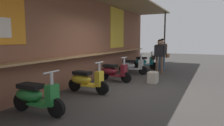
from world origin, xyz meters
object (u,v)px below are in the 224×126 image
at_px(shopper_with_handbag, 159,53).
at_px(scooter_teal, 143,62).
at_px(scooter_green, 35,96).
at_px(scooter_maroon, 113,71).
at_px(merchandise_crate, 153,77).
at_px(shopper_passing, 162,51).
at_px(scooter_silver, 131,66).
at_px(scooter_yellow, 86,80).

bearing_deg(shopper_with_handbag, scooter_teal, -122.98).
relative_size(scooter_green, scooter_maroon, 1.00).
xyz_separation_m(scooter_green, merchandise_crate, (4.22, -1.48, -0.18)).
distance_m(scooter_green, shopper_passing, 7.86).
distance_m(scooter_silver, merchandise_crate, 2.15).
height_order(scooter_green, scooter_maroon, same).
bearing_deg(scooter_maroon, scooter_green, -86.55).
height_order(scooter_maroon, scooter_silver, same).
distance_m(scooter_green, scooter_teal, 7.64).
xyz_separation_m(scooter_green, scooter_yellow, (1.96, 0.00, 0.00)).
xyz_separation_m(scooter_teal, merchandise_crate, (-3.42, -1.48, -0.18)).
xyz_separation_m(scooter_maroon, merchandise_crate, (0.40, -1.48, -0.18)).
relative_size(scooter_silver, shopper_with_handbag, 0.86).
bearing_deg(scooter_green, scooter_yellow, 87.45).
bearing_deg(scooter_teal, shopper_with_handbag, -40.54).
xyz_separation_m(scooter_green, scooter_silver, (5.78, 0.00, 0.00)).
height_order(scooter_maroon, shopper_passing, shopper_passing).
bearing_deg(scooter_silver, scooter_teal, 90.44).
distance_m(scooter_silver, scooter_teal, 1.87).
relative_size(scooter_silver, merchandise_crate, 3.34).
xyz_separation_m(scooter_green, shopper_with_handbag, (6.53, -1.13, 0.60)).
xyz_separation_m(shopper_with_handbag, shopper_passing, (1.24, 0.14, 0.03)).
height_order(scooter_green, shopper_with_handbag, shopper_with_handbag).
height_order(shopper_with_handbag, shopper_passing, shopper_passing).
distance_m(scooter_yellow, shopper_passing, 5.94).
relative_size(scooter_green, shopper_with_handbag, 0.86).
bearing_deg(scooter_yellow, scooter_silver, 89.42).
bearing_deg(scooter_green, shopper_with_handbag, 77.61).
distance_m(scooter_yellow, scooter_maroon, 1.87).
distance_m(shopper_passing, merchandise_crate, 3.68).
distance_m(shopper_with_handbag, merchandise_crate, 2.47).
bearing_deg(scooter_yellow, merchandise_crate, 56.33).
relative_size(scooter_silver, shopper_passing, 0.84).
xyz_separation_m(scooter_green, scooter_teal, (7.64, -0.00, 0.00)).
relative_size(scooter_maroon, merchandise_crate, 3.34).
bearing_deg(scooter_yellow, shopper_passing, 79.68).
bearing_deg(shopper_passing, shopper_with_handbag, -160.23).
distance_m(shopper_with_handbag, shopper_passing, 1.25).
bearing_deg(scooter_teal, scooter_maroon, -86.15).
xyz_separation_m(scooter_silver, shopper_passing, (2.00, -1.00, 0.63)).
bearing_deg(scooter_yellow, shopper_with_handbag, 75.52).
bearing_deg(scooter_teal, scooter_yellow, -86.15).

